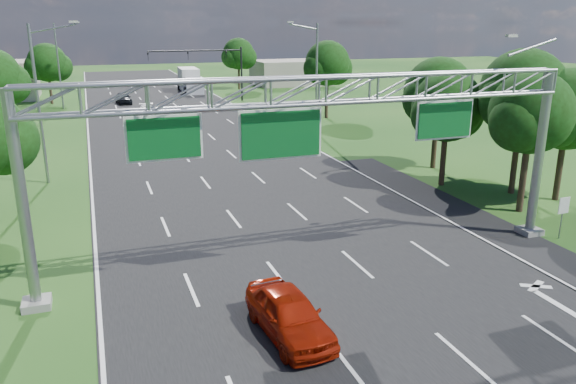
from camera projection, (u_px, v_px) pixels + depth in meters
name	position (u px, v px, depth m)	size (l,w,h in m)	color
ground	(220.00, 168.00, 40.41)	(220.00, 220.00, 0.00)	#184414
road	(220.00, 168.00, 40.41)	(18.00, 180.00, 0.02)	black
road_flare	(481.00, 224.00, 29.22)	(3.00, 30.00, 0.02)	black
sign_gantry	(324.00, 105.00, 22.27)	(23.50, 1.00, 9.56)	gray
regulatory_sign	(563.00, 209.00, 26.76)	(0.60, 0.08, 2.10)	gray
traffic_signal	(215.00, 62.00, 72.88)	(12.21, 0.24, 7.00)	black
streetlight_l_near	(41.00, 97.00, 35.19)	(2.97, 0.22, 10.16)	gray
streetlight_l_far	(60.00, 62.00, 66.77)	(2.97, 0.22, 10.16)	gray
streetlight_r_mid	(315.00, 73.00, 51.42)	(2.97, 0.22, 10.16)	gray
tree_cluster_right	(498.00, 104.00, 33.83)	(9.91, 14.60, 8.68)	#2D2116
tree_verge_lc	(48.00, 64.00, 70.98)	(5.76, 4.80, 7.62)	#2D2116
tree_verge_rd	(328.00, 65.00, 60.18)	(5.76, 4.80, 8.28)	#2D2116
tree_verge_re	(239.00, 55.00, 86.75)	(5.76, 4.80, 7.84)	#2D2116
building_right	(290.00, 72.00, 94.41)	(12.00, 9.00, 4.00)	#A19587
red_coupe	(289.00, 314.00, 18.62)	(1.81, 4.51, 1.54)	#A51C07
car_queue_a	(146.00, 111.00, 62.02)	(1.81, 4.45, 1.29)	white
car_queue_b	(186.00, 110.00, 63.64)	(1.77, 3.85, 1.07)	black
car_queue_c	(124.00, 98.00, 72.35)	(1.69, 4.19, 1.43)	black
box_truck	(190.00, 81.00, 84.85)	(2.93, 9.18, 3.44)	silver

